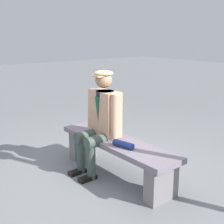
% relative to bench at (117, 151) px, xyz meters
% --- Properties ---
extents(ground_plane, '(30.00, 30.00, 0.00)m').
position_rel_bench_xyz_m(ground_plane, '(0.00, 0.00, -0.33)').
color(ground_plane, slate).
extents(bench, '(1.85, 0.47, 0.49)m').
position_rel_bench_xyz_m(bench, '(0.00, 0.00, 0.00)').
color(bench, slate).
rests_on(bench, ground).
extents(seated_man, '(0.60, 0.61, 1.35)m').
position_rel_bench_xyz_m(seated_man, '(0.24, 0.07, 0.40)').
color(seated_man, tan).
rests_on(seated_man, ground).
extents(rolled_magazine, '(0.29, 0.13, 0.08)m').
position_rel_bench_xyz_m(rolled_magazine, '(-0.24, 0.09, 0.19)').
color(rolled_magazine, navy).
rests_on(rolled_magazine, bench).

